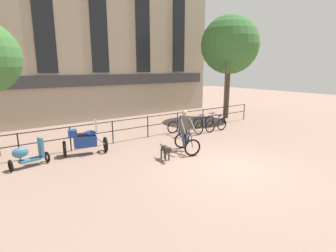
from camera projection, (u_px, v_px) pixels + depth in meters
name	position (u px, v px, depth m)	size (l,w,h in m)	color
ground_plane	(229.00, 169.00, 8.97)	(60.00, 60.00, 0.00)	#8E7060
canal_railing	(148.00, 123.00, 12.89)	(15.05, 0.05, 1.05)	black
building_facade	(97.00, 30.00, 16.35)	(18.00, 0.72, 11.39)	gray
cyclist_with_bike	(186.00, 133.00, 10.73)	(1.00, 1.32, 1.70)	black
dog	(166.00, 149.00, 9.74)	(0.29, 0.89, 0.58)	#332D28
parked_motorcycle	(85.00, 140.00, 10.38)	(1.79, 1.00, 1.35)	black
parked_bicycle_near_lamp	(178.00, 129.00, 13.28)	(0.77, 1.17, 0.86)	black
parked_bicycle_mid_left	(192.00, 126.00, 13.80)	(0.81, 1.19, 0.86)	black
parked_bicycle_mid_right	(204.00, 124.00, 14.32)	(0.75, 1.16, 0.86)	black
parked_bicycle_far_end	(215.00, 122.00, 14.84)	(0.75, 1.16, 0.86)	black
parked_scooter	(28.00, 154.00, 9.03)	(1.33, 0.62, 0.96)	black
street_lamp	(225.00, 83.00, 16.12)	(0.28, 0.28, 4.42)	#424247
tree_canalside_right	(230.00, 45.00, 16.99)	(3.75, 3.75, 6.71)	brown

